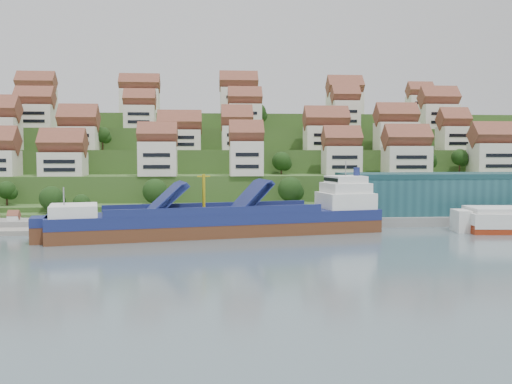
{
  "coord_description": "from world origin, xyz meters",
  "views": [
    {
      "loc": [
        -10.99,
        -119.32,
        17.36
      ],
      "look_at": [
        0.63,
        14.0,
        8.0
      ],
      "focal_mm": 40.0,
      "sensor_mm": 36.0,
      "label": 1
    }
  ],
  "objects": [
    {
      "name": "hillside",
      "position": [
        0.0,
        103.55,
        10.66
      ],
      "size": [
        260.0,
        128.0,
        31.0
      ],
      "color": "#2D4C1E",
      "rests_on": "ground"
    },
    {
      "name": "quay",
      "position": [
        20.0,
        15.0,
        1.1
      ],
      "size": [
        180.0,
        14.0,
        2.2
      ],
      "primitive_type": "cube",
      "color": "gray",
      "rests_on": "ground"
    },
    {
      "name": "cargo_ship",
      "position": [
        -6.17,
        -0.46,
        2.98
      ],
      "size": [
        69.92,
        23.79,
        15.22
      ],
      "rotation": [
        0.0,
        0.0,
        0.19
      ],
      "color": "brown",
      "rests_on": "ground"
    },
    {
      "name": "ground",
      "position": [
        0.0,
        0.0,
        0.0
      ],
      "size": [
        300.0,
        300.0,
        0.0
      ],
      "primitive_type": "plane",
      "color": "slate",
      "rests_on": "ground"
    },
    {
      "name": "hillside_village",
      "position": [
        0.66,
        61.0,
        24.45
      ],
      "size": [
        158.09,
        62.93,
        29.28
      ],
      "color": "silver",
      "rests_on": "ground"
    },
    {
      "name": "hillside_trees",
      "position": [
        -12.3,
        41.52,
        15.0
      ],
      "size": [
        142.48,
        62.18,
        30.55
      ],
      "color": "#1D3E14",
      "rests_on": "ground"
    },
    {
      "name": "warehouse",
      "position": [
        52.0,
        17.0,
        7.2
      ],
      "size": [
        60.0,
        15.0,
        10.0
      ],
      "primitive_type": "cube",
      "color": "#205059",
      "rests_on": "quay"
    },
    {
      "name": "flagpole",
      "position": [
        18.11,
        10.0,
        6.88
      ],
      "size": [
        1.28,
        0.16,
        8.0
      ],
      "color": "gray",
      "rests_on": "quay"
    }
  ]
}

